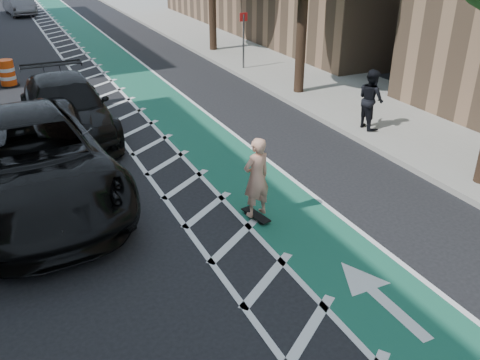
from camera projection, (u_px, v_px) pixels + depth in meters
ground at (162, 260)px, 9.63m from camera, size 120.00×120.00×0.00m
bike_lane at (156, 97)px, 18.85m from camera, size 2.00×90.00×0.01m
buffer_strip at (116, 103)px, 18.27m from camera, size 1.40×90.00×0.01m
sidewalk_right at (305, 75)px, 21.35m from camera, size 5.00×90.00×0.15m
curb_right at (253, 82)px, 20.40m from camera, size 0.12×90.00×0.16m
sign_post at (244, 40)px, 21.65m from camera, size 0.35×0.08×2.47m
skateboard at (256, 215)px, 10.96m from camera, size 0.36×0.81×0.11m
skateboarder at (256, 178)px, 10.55m from camera, size 0.71×0.53×1.77m
suv_near at (29, 160)px, 11.32m from camera, size 3.75×7.36×1.99m
suv_far at (66, 108)px, 15.11m from camera, size 2.37×5.77×1.67m
car_grey at (19, 3)px, 36.47m from camera, size 2.11×4.79×1.53m
pedestrian at (371, 99)px, 15.18m from camera, size 0.76×0.93×1.80m
barrel_b at (7, 74)px, 19.99m from camera, size 0.76×0.76×1.03m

